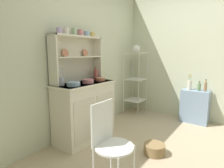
# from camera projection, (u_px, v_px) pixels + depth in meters

# --- Properties ---
(ground_plane) EXTENTS (3.84, 3.84, 0.00)m
(ground_plane) POSITION_uv_depth(u_px,v_px,m) (181.00, 160.00, 2.30)
(ground_plane) COLOR tan
(ground_plane) RESTS_ON ground
(wall_back) EXTENTS (3.84, 0.05, 2.50)m
(wall_back) POSITION_uv_depth(u_px,v_px,m) (83.00, 55.00, 3.02)
(wall_back) COLOR beige
(wall_back) RESTS_ON ground
(wall_right) EXTENTS (0.05, 3.84, 2.50)m
(wall_right) POSITION_uv_depth(u_px,v_px,m) (211.00, 55.00, 3.40)
(wall_right) COLOR beige
(wall_right) RESTS_ON ground
(hutch_cabinet) EXTENTS (0.97, 0.45, 0.86)m
(hutch_cabinet) POSITION_uv_depth(u_px,v_px,m) (85.00, 110.00, 2.81)
(hutch_cabinet) COLOR silver
(hutch_cabinet) RESTS_ON ground
(hutch_shelf_unit) EXTENTS (0.90, 0.18, 0.68)m
(hutch_shelf_unit) POSITION_uv_depth(u_px,v_px,m) (76.00, 55.00, 2.77)
(hutch_shelf_unit) COLOR beige
(hutch_shelf_unit) RESTS_ON hutch_cabinet
(bakers_rack) EXTENTS (0.41, 0.37, 1.30)m
(bakers_rack) POSITION_uv_depth(u_px,v_px,m) (136.00, 77.00, 3.95)
(bakers_rack) COLOR silver
(bakers_rack) RESTS_ON ground
(side_shelf_blue) EXTENTS (0.28, 0.48, 0.61)m
(side_shelf_blue) POSITION_uv_depth(u_px,v_px,m) (195.00, 106.00, 3.50)
(side_shelf_blue) COLOR #849EBC
(side_shelf_blue) RESTS_ON ground
(wire_chair) EXTENTS (0.36, 0.36, 0.85)m
(wire_chair) POSITION_uv_depth(u_px,v_px,m) (109.00, 138.00, 1.72)
(wire_chair) COLOR white
(wire_chair) RESTS_ON ground
(floor_basket) EXTENTS (0.27, 0.27, 0.13)m
(floor_basket) POSITION_uv_depth(u_px,v_px,m) (154.00, 149.00, 2.42)
(floor_basket) COLOR #93754C
(floor_basket) RESTS_ON ground
(cup_lilac_0) EXTENTS (0.09, 0.07, 0.08)m
(cup_lilac_0) POSITION_uv_depth(u_px,v_px,m) (59.00, 31.00, 2.44)
(cup_lilac_0) COLOR #B79ECC
(cup_lilac_0) RESTS_ON hutch_shelf_unit
(cup_cream_1) EXTENTS (0.09, 0.08, 0.09)m
(cup_cream_1) POSITION_uv_depth(u_px,v_px,m) (66.00, 31.00, 2.53)
(cup_cream_1) COLOR silver
(cup_cream_1) RESTS_ON hutch_shelf_unit
(cup_sage_2) EXTENTS (0.09, 0.07, 0.09)m
(cup_sage_2) POSITION_uv_depth(u_px,v_px,m) (74.00, 32.00, 2.65)
(cup_sage_2) COLOR #9EB78E
(cup_sage_2) RESTS_ON hutch_shelf_unit
(cup_rose_3) EXTENTS (0.10, 0.08, 0.09)m
(cup_rose_3) POSITION_uv_depth(u_px,v_px,m) (80.00, 33.00, 2.75)
(cup_rose_3) COLOR #D17A84
(cup_rose_3) RESTS_ON hutch_shelf_unit
(cup_sky_4) EXTENTS (0.09, 0.08, 0.08)m
(cup_sky_4) POSITION_uv_depth(u_px,v_px,m) (87.00, 34.00, 2.86)
(cup_sky_4) COLOR #8EB2D1
(cup_sky_4) RESTS_ON hutch_shelf_unit
(cup_gold_5) EXTENTS (0.09, 0.07, 0.08)m
(cup_gold_5) POSITION_uv_depth(u_px,v_px,m) (92.00, 35.00, 2.97)
(cup_gold_5) COLOR #DBB760
(cup_gold_5) RESTS_ON hutch_shelf_unit
(bowl_mixing_large) EXTENTS (0.18, 0.18, 0.05)m
(bowl_mixing_large) POSITION_uv_depth(u_px,v_px,m) (73.00, 84.00, 2.47)
(bowl_mixing_large) COLOR #8EB2D1
(bowl_mixing_large) RESTS_ON hutch_cabinet
(bowl_floral_medium) EXTENTS (0.16, 0.16, 0.06)m
(bowl_floral_medium) POSITION_uv_depth(u_px,v_px,m) (88.00, 81.00, 2.70)
(bowl_floral_medium) COLOR #D17A84
(bowl_floral_medium) RESTS_ON hutch_cabinet
(bowl_cream_small) EXTENTS (0.15, 0.15, 0.05)m
(bowl_cream_small) POSITION_uv_depth(u_px,v_px,m) (100.00, 79.00, 2.93)
(bowl_cream_small) COLOR #C67556
(bowl_cream_small) RESTS_ON hutch_cabinet
(jam_bottle) EXTENTS (0.06, 0.06, 0.20)m
(jam_bottle) POSITION_uv_depth(u_px,v_px,m) (96.00, 74.00, 3.07)
(jam_bottle) COLOR #B74C47
(jam_bottle) RESTS_ON hutch_cabinet
(utensil_jar) EXTENTS (0.08, 0.08, 0.24)m
(utensil_jar) POSITION_uv_depth(u_px,v_px,m) (61.00, 81.00, 2.49)
(utensil_jar) COLOR #B2B7C6
(utensil_jar) RESTS_ON hutch_cabinet
(porcelain_teapot) EXTENTS (0.24, 0.15, 0.17)m
(porcelain_teapot) POSITION_uv_depth(u_px,v_px,m) (136.00, 49.00, 3.85)
(porcelain_teapot) COLOR white
(porcelain_teapot) RESTS_ON bakers_rack
(flower_vase) EXTENTS (0.08, 0.08, 0.31)m
(flower_vase) POSITION_uv_depth(u_px,v_px,m) (189.00, 84.00, 3.50)
(flower_vase) COLOR silver
(flower_vase) RESTS_ON side_shelf_blue
(oil_bottle) EXTENTS (0.06, 0.06, 0.17)m
(oil_bottle) POSITION_uv_depth(u_px,v_px,m) (199.00, 87.00, 3.41)
(oil_bottle) COLOR #6B8C60
(oil_bottle) RESTS_ON side_shelf_blue
(vinegar_bottle) EXTENTS (0.05, 0.05, 0.22)m
(vinegar_bottle) POSITION_uv_depth(u_px,v_px,m) (205.00, 87.00, 3.35)
(vinegar_bottle) COLOR #99704C
(vinegar_bottle) RESTS_ON side_shelf_blue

